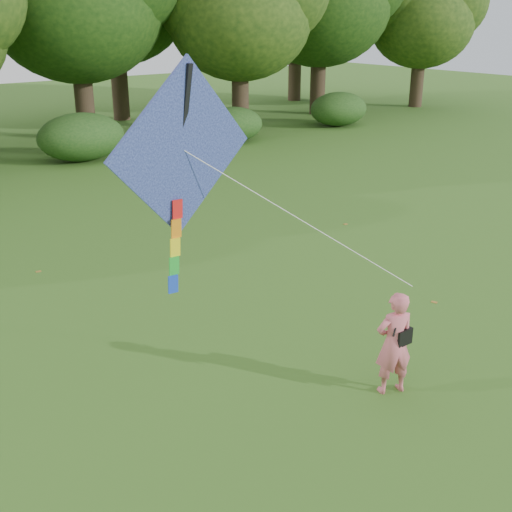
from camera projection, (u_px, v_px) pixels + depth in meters
ground at (352, 367)px, 10.74m from camera, size 100.00×100.00×0.00m
man_kite_flyer at (394, 343)px, 9.76m from camera, size 0.71×0.59×1.68m
bystander_right at (178, 131)px, 27.07m from camera, size 1.10×0.77×1.74m
crossbody_bag at (401, 335)px, 9.77m from camera, size 0.43×0.20×0.69m
flying_kite at (183, 153)px, 8.17m from camera, size 4.17×1.74×3.37m
fallen_leaves at (232, 287)px, 13.85m from camera, size 11.46×15.32×0.01m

